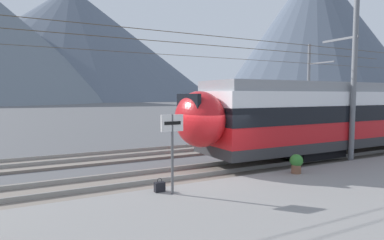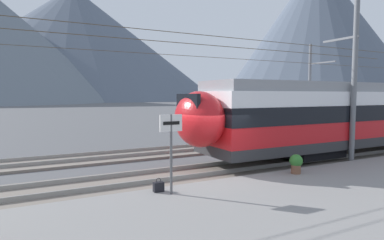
{
  "view_description": "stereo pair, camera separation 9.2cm",
  "coord_description": "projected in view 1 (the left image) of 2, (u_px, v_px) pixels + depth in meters",
  "views": [
    {
      "loc": [
        -6.36,
        -10.18,
        3.25
      ],
      "look_at": [
        0.73,
        3.36,
        2.06
      ],
      "focal_mm": 30.27,
      "sensor_mm": 36.0,
      "label": 1
    },
    {
      "loc": [
        -6.28,
        -10.22,
        3.25
      ],
      "look_at": [
        0.73,
        3.36,
        2.06
      ],
      "focal_mm": 30.27,
      "sensor_mm": 36.0,
      "label": 2
    }
  ],
  "objects": [
    {
      "name": "ground_plane",
      "position": [
        216.0,
        181.0,
        12.18
      ],
      "size": [
        400.0,
        400.0,
        0.0
      ],
      "primitive_type": "plane",
      "color": "#565659"
    },
    {
      "name": "platform_slab",
      "position": [
        312.0,
        218.0,
        8.15
      ],
      "size": [
        120.0,
        7.7,
        0.29
      ],
      "primitive_type": "cube",
      "color": "gray",
      "rests_on": "ground"
    },
    {
      "name": "track_near",
      "position": [
        201.0,
        173.0,
        13.19
      ],
      "size": [
        120.0,
        3.0,
        0.28
      ],
      "color": "slate",
      "rests_on": "ground"
    },
    {
      "name": "track_far",
      "position": [
        155.0,
        153.0,
        17.76
      ],
      "size": [
        120.0,
        3.0,
        0.28
      ],
      "color": "slate",
      "rests_on": "ground"
    },
    {
      "name": "catenary_mast_mid",
      "position": [
        352.0,
        74.0,
        14.81
      ],
      "size": [
        48.89,
        1.92,
        8.12
      ],
      "color": "slate",
      "rests_on": "ground"
    },
    {
      "name": "catenary_mast_far_side",
      "position": [
        310.0,
        87.0,
        25.74
      ],
      "size": [
        48.89,
        2.53,
        7.27
      ],
      "color": "slate",
      "rests_on": "ground"
    },
    {
      "name": "platform_sign",
      "position": [
        172.0,
        136.0,
        9.56
      ],
      "size": [
        0.7,
        0.08,
        2.38
      ],
      "color": "#59595B",
      "rests_on": "platform_slab"
    },
    {
      "name": "handbag_near_sign",
      "position": [
        160.0,
        187.0,
        9.9
      ],
      "size": [
        0.32,
        0.18,
        0.43
      ],
      "color": "black",
      "rests_on": "platform_slab"
    },
    {
      "name": "potted_plant_platform_edge",
      "position": [
        296.0,
        162.0,
        12.19
      ],
      "size": [
        0.49,
        0.49,
        0.73
      ],
      "color": "brown",
      "rests_on": "platform_slab"
    },
    {
      "name": "mountain_central_peak",
      "position": [
        72.0,
        44.0,
        212.05
      ],
      "size": [
        188.49,
        188.49,
        73.12
      ],
      "primitive_type": "cone",
      "color": "#515B6B",
      "rests_on": "ground"
    },
    {
      "name": "mountain_right_ridge",
      "position": [
        314.0,
        31.0,
        215.23
      ],
      "size": [
        125.2,
        125.2,
        91.76
      ],
      "primitive_type": "cone",
      "color": "#515B6B",
      "rests_on": "ground"
    }
  ]
}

